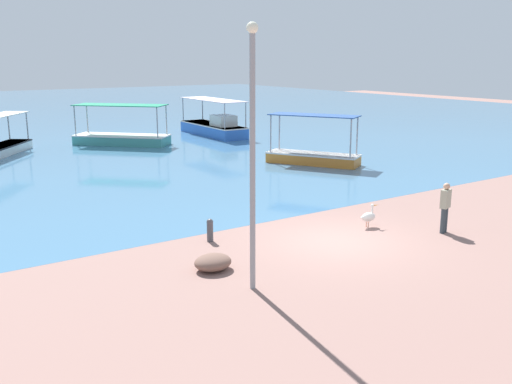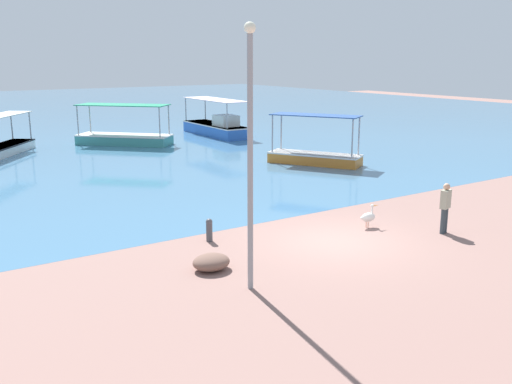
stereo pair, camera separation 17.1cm
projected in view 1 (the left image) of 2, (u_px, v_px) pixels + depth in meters
The scene contains 11 objects.
ground at pixel (336, 241), 18.08m from camera, with size 120.00×120.00×0.00m, color #8F6A60.
harbor_water at pixel (13, 115), 56.82m from camera, with size 110.00×90.00×0.00m, color teal.
fishing_boat_near_left at pixel (313, 155), 31.01m from camera, with size 3.87×5.10×2.68m.
fishing_boat_far_right at pixel (122, 137), 37.85m from camera, with size 5.79×5.81×2.64m.
fishing_boat_far_left at pixel (0, 147), 33.83m from camera, with size 4.55×5.43×2.35m.
fishing_boat_near_right at pixel (214, 127), 42.22m from camera, with size 2.15×7.05×2.65m.
pelican at pixel (368, 216), 19.51m from camera, with size 0.80×0.31×0.80m.
lamp_post at pixel (252, 147), 13.58m from camera, with size 0.28×0.28×6.49m.
mooring_bollard at pixel (210, 229), 17.98m from camera, with size 0.21×0.21×0.74m.
fisherman_standing at pixel (445, 206), 18.77m from camera, with size 0.45×0.32×1.69m.
net_pile at pixel (213, 262), 15.59m from camera, with size 1.06×0.90×0.45m, color brown.
Camera 1 is at (-11.74, -12.87, 5.70)m, focal length 40.00 mm.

